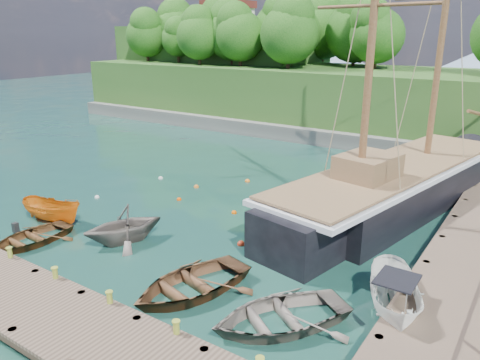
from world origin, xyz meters
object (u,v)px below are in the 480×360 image
Objects in this scene: rowboat_1 at (125,241)px; motorboat_orange at (54,221)px; rowboat_2 at (191,292)px; cabin_boat_white at (393,315)px; rowboat_3 at (279,325)px; schooner at (394,190)px; rowboat_0 at (31,243)px.

motorboat_orange is at bearing -151.33° from rowboat_1.
cabin_boat_white is (6.79, 2.78, 0.00)m from rowboat_2.
cabin_boat_white reaches higher than rowboat_3.
motorboat_orange is (-4.88, -0.38, 0.00)m from rowboat_1.
rowboat_1 reaches higher than rowboat_2.
rowboat_3 is at bearing -160.71° from cabin_boat_white.
rowboat_0 is at bearing -120.82° from schooner.
rowboat_1 is at bearing 177.16° from rowboat_2.
cabin_boat_white is at bearing 36.83° from rowboat_2.
rowboat_0 is 12.77m from rowboat_3.
rowboat_0 is at bearing -159.95° from rowboat_2.
cabin_boat_white is at bearing 14.98° from rowboat_0.
rowboat_0 is 2.61m from motorboat_orange.
rowboat_1 is (3.47, 2.58, 0.00)m from rowboat_0.
rowboat_1 is 0.14× the size of schooner.
rowboat_2 is 1.34× the size of motorboat_orange.
rowboat_3 is 4.05m from cabin_boat_white.
rowboat_2 reaches higher than rowboat_0.
rowboat_3 is 13.07m from schooner.
rowboat_1 reaches higher than motorboat_orange.
rowboat_1 is 1.00× the size of motorboat_orange.
rowboat_2 is 13.63m from schooner.
rowboat_2 is 7.34m from cabin_boat_white.
cabin_boat_white reaches higher than rowboat_0.
rowboat_3 reaches higher than rowboat_0.
schooner reaches higher than rowboat_0.
motorboat_orange reaches higher than rowboat_2.
schooner is at bearing 125.47° from rowboat_3.
schooner reaches higher than rowboat_3.
rowboat_3 is 14.21m from motorboat_orange.
cabin_boat_white reaches higher than motorboat_orange.
rowboat_1 is 0.85× the size of cabin_boat_white.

